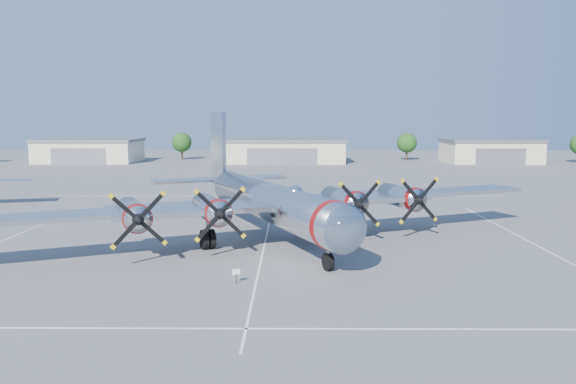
{
  "coord_description": "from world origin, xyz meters",
  "views": [
    {
      "loc": [
        2.25,
        -48.26,
        10.22
      ],
      "look_at": [
        1.84,
        4.79,
        3.2
      ],
      "focal_mm": 35.0,
      "sensor_mm": 36.0,
      "label": 1
    }
  ],
  "objects_px": {
    "hangar_east": "(490,151)",
    "tree_east": "(407,143)",
    "hangar_center": "(283,150)",
    "hangar_west": "(89,150)",
    "main_bomber_b29": "(267,238)",
    "info_placard": "(236,273)",
    "tree_west": "(182,142)"
  },
  "relations": [
    {
      "from": "hangar_west",
      "to": "hangar_center",
      "type": "bearing_deg",
      "value": -0.0
    },
    {
      "from": "hangar_center",
      "to": "main_bomber_b29",
      "type": "height_order",
      "value": "main_bomber_b29"
    },
    {
      "from": "hangar_west",
      "to": "info_placard",
      "type": "xyz_separation_m",
      "value": [
        43.78,
        -96.46,
        -2.06
      ]
    },
    {
      "from": "hangar_west",
      "to": "tree_west",
      "type": "distance_m",
      "value": 21.61
    },
    {
      "from": "hangar_west",
      "to": "hangar_east",
      "type": "relative_size",
      "value": 1.1
    },
    {
      "from": "hangar_east",
      "to": "tree_east",
      "type": "height_order",
      "value": "tree_east"
    },
    {
      "from": "tree_west",
      "to": "hangar_center",
      "type": "bearing_deg",
      "value": -17.82
    },
    {
      "from": "main_bomber_b29",
      "to": "info_placard",
      "type": "bearing_deg",
      "value": -119.05
    },
    {
      "from": "tree_east",
      "to": "main_bomber_b29",
      "type": "height_order",
      "value": "tree_east"
    },
    {
      "from": "hangar_center",
      "to": "hangar_east",
      "type": "bearing_deg",
      "value": 0.0
    },
    {
      "from": "hangar_west",
      "to": "hangar_east",
      "type": "bearing_deg",
      "value": 0.0
    },
    {
      "from": "hangar_west",
      "to": "tree_east",
      "type": "xyz_separation_m",
      "value": [
        75.0,
        6.04,
        1.51
      ]
    },
    {
      "from": "hangar_west",
      "to": "info_placard",
      "type": "height_order",
      "value": "hangar_west"
    },
    {
      "from": "hangar_east",
      "to": "tree_west",
      "type": "bearing_deg",
      "value": 173.72
    },
    {
      "from": "tree_east",
      "to": "main_bomber_b29",
      "type": "distance_m",
      "value": 93.98
    },
    {
      "from": "hangar_west",
      "to": "main_bomber_b29",
      "type": "relative_size",
      "value": 0.46
    },
    {
      "from": "hangar_west",
      "to": "hangar_center",
      "type": "xyz_separation_m",
      "value": [
        45.0,
        -0.0,
        -0.0
      ]
    },
    {
      "from": "hangar_center",
      "to": "tree_east",
      "type": "distance_m",
      "value": 30.64
    },
    {
      "from": "info_placard",
      "to": "hangar_center",
      "type": "bearing_deg",
      "value": 72.61
    },
    {
      "from": "hangar_center",
      "to": "info_placard",
      "type": "xyz_separation_m",
      "value": [
        -1.22,
        -96.46,
        -2.06
      ]
    },
    {
      "from": "hangar_east",
      "to": "tree_west",
      "type": "distance_m",
      "value": 73.46
    },
    {
      "from": "info_placard",
      "to": "hangar_west",
      "type": "bearing_deg",
      "value": 97.74
    },
    {
      "from": "hangar_center",
      "to": "info_placard",
      "type": "relative_size",
      "value": 30.85
    },
    {
      "from": "hangar_east",
      "to": "tree_east",
      "type": "relative_size",
      "value": 3.1
    },
    {
      "from": "hangar_east",
      "to": "main_bomber_b29",
      "type": "height_order",
      "value": "main_bomber_b29"
    },
    {
      "from": "hangar_west",
      "to": "info_placard",
      "type": "distance_m",
      "value": 105.95
    },
    {
      "from": "hangar_center",
      "to": "hangar_east",
      "type": "height_order",
      "value": "same"
    },
    {
      "from": "hangar_center",
      "to": "info_placard",
      "type": "height_order",
      "value": "hangar_center"
    },
    {
      "from": "hangar_center",
      "to": "info_placard",
      "type": "distance_m",
      "value": 96.49
    },
    {
      "from": "hangar_center",
      "to": "hangar_west",
      "type": "bearing_deg",
      "value": 180.0
    },
    {
      "from": "main_bomber_b29",
      "to": "info_placard",
      "type": "xyz_separation_m",
      "value": [
        -1.26,
        -13.53,
        0.65
      ]
    },
    {
      "from": "tree_east",
      "to": "info_placard",
      "type": "xyz_separation_m",
      "value": [
        -31.22,
        -102.5,
        -3.57
      ]
    }
  ]
}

